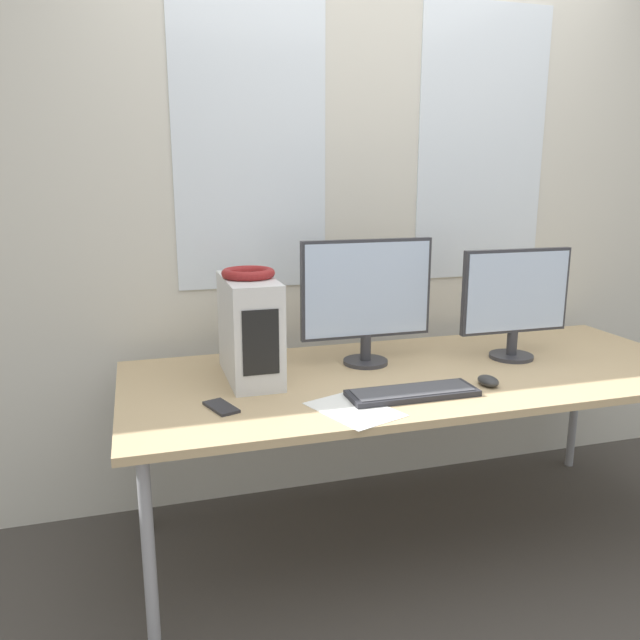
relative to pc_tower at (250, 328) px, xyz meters
name	(u,v)px	position (x,y,z in m)	size (l,w,h in m)	color
ground_plane	(473,612)	(0.65, -0.59, -0.92)	(14.00, 14.00, 0.00)	#47423D
wall_back	(369,204)	(0.65, 0.49, 0.43)	(8.00, 0.07, 2.70)	beige
desk	(421,381)	(0.65, -0.11, -0.23)	(2.29, 0.94, 0.73)	tan
pc_tower	(250,328)	(0.00, 0.00, 0.00)	(0.18, 0.43, 0.38)	silver
headphones	(248,273)	(0.00, 0.00, 0.21)	(0.20, 0.20, 0.03)	maroon
monitor_main	(367,296)	(0.48, 0.04, 0.09)	(0.54, 0.18, 0.51)	#333338
monitor_right_near	(515,299)	(1.09, -0.06, 0.06)	(0.48, 0.18, 0.46)	#333338
keyboard	(412,393)	(0.50, -0.36, -0.18)	(0.46, 0.15, 0.02)	#28282D
mouse	(488,381)	(0.81, -0.34, -0.17)	(0.07, 0.10, 0.04)	#2D2D2D
cell_phone	(221,407)	(-0.15, -0.30, -0.19)	(0.11, 0.16, 0.01)	#232328
paper_sheet_left	(354,409)	(0.26, -0.43, -0.19)	(0.30, 0.35, 0.00)	white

